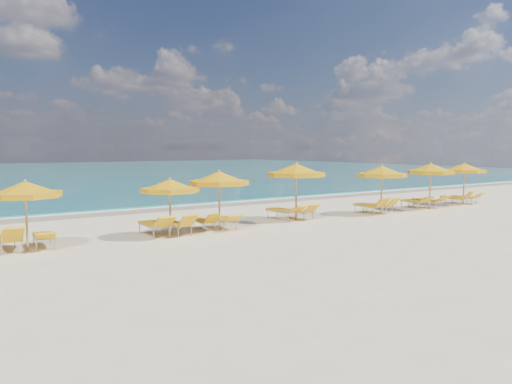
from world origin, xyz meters
TOP-DOWN VIEW (x-y plane):
  - ground_plane at (0.00, 0.00)m, footprint 120.00×120.00m
  - ocean at (0.00, 48.00)m, footprint 120.00×80.00m
  - wet_sand_band at (0.00, 7.40)m, footprint 120.00×2.60m
  - foam_line at (0.00, 8.20)m, footprint 120.00×1.20m
  - whitecap_near at (-6.00, 17.00)m, footprint 14.00×0.36m
  - whitecap_far at (8.00, 24.00)m, footprint 18.00×0.30m
  - umbrella_1 at (-9.56, -0.11)m, footprint 2.18×2.18m
  - umbrella_2 at (-4.92, -0.31)m, footprint 2.72×2.72m
  - umbrella_3 at (-2.80, -0.12)m, footprint 2.79×2.79m
  - umbrella_4 at (1.30, 0.31)m, footprint 2.60×2.60m
  - umbrella_5 at (5.87, -0.44)m, footprint 2.36×2.36m
  - umbrella_6 at (9.48, -0.47)m, footprint 3.09×3.09m
  - umbrella_7 at (12.86, -0.18)m, footprint 3.01×3.01m
  - lounger_1_left at (-10.04, 0.23)m, footprint 0.65×1.81m
  - lounger_1_right at (-9.03, 0.24)m, footprint 0.74×1.81m
  - lounger_2_left at (-5.30, 0.18)m, footprint 0.68×2.00m
  - lounger_2_right at (-4.55, -0.03)m, footprint 0.77×1.83m
  - lounger_3_left at (-3.21, 0.40)m, footprint 0.58×1.60m
  - lounger_3_right at (-2.43, 0.11)m, footprint 0.86×1.88m
  - lounger_4_left at (0.91, 0.73)m, footprint 0.88×2.10m
  - lounger_4_right at (1.75, 0.52)m, footprint 0.58×1.64m
  - lounger_5_left at (5.47, -0.07)m, footprint 0.69×1.88m
  - lounger_5_right at (6.23, -0.05)m, footprint 0.78×1.70m
  - lounger_6_left at (9.00, 0.13)m, footprint 0.83×1.90m
  - lounger_6_right at (9.93, -0.02)m, footprint 0.95×2.03m
  - lounger_7_left at (12.37, 0.03)m, footprint 0.85×1.83m
  - lounger_7_right at (13.31, 0.01)m, footprint 0.74×1.86m

SIDE VIEW (x-z plane):
  - ground_plane at x=0.00m, z-range 0.00..0.00m
  - ocean at x=0.00m, z-range -0.15..0.15m
  - wet_sand_band at x=0.00m, z-range -0.01..0.01m
  - foam_line at x=0.00m, z-range -0.01..0.01m
  - whitecap_near at x=-6.00m, z-range -0.03..0.03m
  - whitecap_far at x=8.00m, z-range -0.03..0.03m
  - lounger_3_left at x=-3.21m, z-range -0.16..0.56m
  - lounger_4_right at x=1.75m, z-range -0.17..0.58m
  - lounger_1_right at x=-9.03m, z-range -0.12..0.53m
  - lounger_5_right at x=6.23m, z-range -0.19..0.61m
  - lounger_3_right at x=-2.43m, z-range -0.13..0.55m
  - lounger_7_right at x=13.31m, z-range -0.14..0.56m
  - lounger_6_left at x=9.00m, z-range -0.14..0.58m
  - lounger_7_left at x=12.37m, z-range -0.19..0.64m
  - lounger_2_right at x=-4.55m, z-range -0.20..0.66m
  - lounger_1_left at x=-10.04m, z-range -0.21..0.67m
  - lounger_6_right at x=9.93m, z-range -0.15..0.61m
  - lounger_5_left at x=5.47m, z-range -0.21..0.68m
  - lounger_4_left at x=0.91m, z-range -0.14..0.62m
  - lounger_2_left at x=-5.30m, z-range -0.19..0.68m
  - umbrella_2 at x=-4.92m, z-range 0.74..2.83m
  - umbrella_1 at x=-9.56m, z-range 0.77..2.96m
  - umbrella_3 at x=-2.80m, z-range 0.81..3.11m
  - umbrella_7 at x=12.86m, z-range 0.82..3.15m
  - umbrella_5 at x=5.87m, z-range 0.82..3.16m
  - umbrella_6 at x=9.48m, z-range 0.84..3.24m
  - umbrella_4 at x=1.30m, z-range 0.89..3.40m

